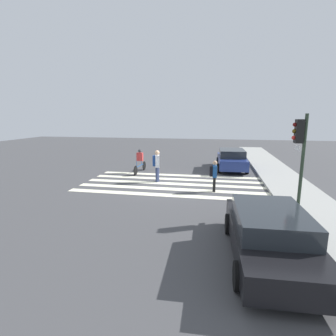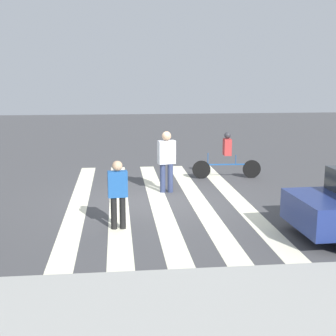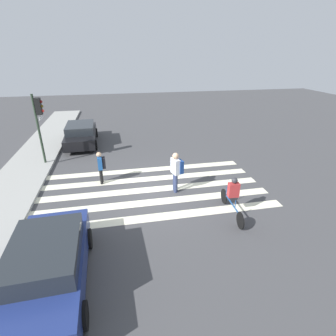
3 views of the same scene
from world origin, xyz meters
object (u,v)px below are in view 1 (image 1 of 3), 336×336
traffic_light (300,146)px  pedestrian_adult_yellow_jacket (157,163)px  pedestrian_child_with_backpack (214,174)px  cyclist_near_curb (140,160)px  car_parked_far_curb (232,159)px  car_parked_dark_suv (269,233)px

traffic_light → pedestrian_adult_yellow_jacket: size_ratio=2.09×
traffic_light → pedestrian_child_with_backpack: bearing=-133.6°
cyclist_near_curb → car_parked_far_curb: 6.48m
pedestrian_child_with_backpack → cyclist_near_curb: bearing=-131.2°
car_parked_dark_suv → traffic_light: bearing=153.5°
car_parked_dark_suv → pedestrian_child_with_backpack: bearing=-168.2°
cyclist_near_curb → car_parked_far_curb: size_ratio=0.53×
pedestrian_child_with_backpack → car_parked_dark_suv: 6.37m
traffic_light → car_parked_far_curb: size_ratio=0.86×
cyclist_near_curb → car_parked_far_curb: cyclist_near_curb is taller
pedestrian_child_with_backpack → car_parked_far_curb: bearing=164.4°
pedestrian_child_with_backpack → car_parked_far_curb: (-5.90, 1.16, -0.19)m
pedestrian_child_with_backpack → cyclist_near_curb: (-3.68, -4.93, -0.06)m
pedestrian_child_with_backpack → pedestrian_adult_yellow_jacket: (-1.46, -3.26, 0.15)m
pedestrian_adult_yellow_jacket → traffic_light: bearing=40.7°
cyclist_near_curb → traffic_light: bearing=53.5°
pedestrian_adult_yellow_jacket → pedestrian_child_with_backpack: bearing=51.3°
pedestrian_child_with_backpack → cyclist_near_curb: 6.15m
traffic_light → car_parked_far_curb: traffic_light is taller
traffic_light → pedestrian_adult_yellow_jacket: traffic_light is taller
pedestrian_child_with_backpack → car_parked_far_curb: pedestrian_child_with_backpack is taller
pedestrian_child_with_backpack → car_parked_dark_suv: (6.18, 1.52, -0.21)m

